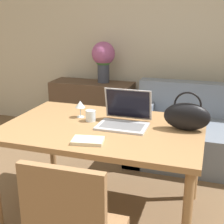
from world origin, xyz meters
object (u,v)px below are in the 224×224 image
Objects in this scene: wine_glass at (80,105)px; flower_vase at (103,57)px; laptop at (125,116)px; drinking_glass at (91,116)px; handbag at (187,116)px; couch at (220,138)px.

wine_glass is 1.61m from flower_vase.
laptop is 0.28m from drinking_glass.
wine_glass is (-0.40, 0.05, 0.03)m from laptop.
drinking_glass is 0.26× the size of handbag.
handbag is 2.01m from flower_vase.
handbag is (0.46, 0.02, 0.04)m from laptop.
wine_glass is (-1.15, -1.15, 0.59)m from couch.
laptop is at bearing -178.02° from handbag.
handbag is at bearing 2.15° from drinking_glass.
drinking_glass is (-0.28, -0.01, -0.03)m from laptop.
couch is 5.20× the size of laptop.
drinking_glass is at bearing -177.85° from handbag.
laptop is at bearing -65.11° from flower_vase.
flower_vase reaches higher than drinking_glass.
drinking_glass is 0.15m from wine_glass.
couch is at bearing 76.03° from handbag.
laptop is (-0.76, -1.20, 0.55)m from couch.
drinking_glass reaches higher than couch.
laptop reaches higher than drinking_glass.
flower_vase is (-1.21, 1.59, 0.18)m from handbag.
drinking_glass is at bearing -130.64° from couch.
couch is 3.69× the size of flower_vase.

